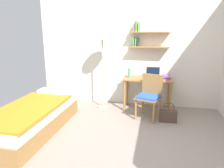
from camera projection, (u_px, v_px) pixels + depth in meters
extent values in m
plane|color=gray|center=(113.00, 145.00, 3.24)|extent=(5.28, 5.28, 0.00)
cube|color=silver|center=(131.00, 50.00, 4.84)|extent=(4.40, 0.05, 2.60)
cube|color=#9E703D|center=(150.00, 47.00, 4.60)|extent=(0.86, 0.22, 0.02)
cube|color=#4CA856|center=(134.00, 42.00, 4.68)|extent=(0.03, 0.13, 0.19)
cube|color=#4CA856|center=(136.00, 42.00, 4.68)|extent=(0.03, 0.13, 0.17)
cube|color=#333338|center=(138.00, 42.00, 4.66)|extent=(0.03, 0.15, 0.18)
cube|color=#9E703D|center=(150.00, 32.00, 4.53)|extent=(0.86, 0.22, 0.02)
cube|color=orange|center=(134.00, 28.00, 4.59)|extent=(0.02, 0.18, 0.16)
cube|color=#3384C6|center=(135.00, 26.00, 4.59)|extent=(0.03, 0.14, 0.22)
cube|color=gold|center=(137.00, 26.00, 4.59)|extent=(0.02, 0.13, 0.23)
cube|color=#4CA856|center=(139.00, 27.00, 4.57)|extent=(0.03, 0.15, 0.20)
cube|color=#9E703D|center=(33.00, 123.00, 3.68)|extent=(0.86, 2.06, 0.28)
cube|color=silver|center=(32.00, 112.00, 3.63)|extent=(0.82, 1.99, 0.16)
cube|color=orange|center=(27.00, 109.00, 3.49)|extent=(0.87, 1.69, 0.04)
cube|color=white|center=(53.00, 92.00, 4.36)|extent=(0.60, 0.28, 0.10)
cube|color=#9E703D|center=(148.00, 79.00, 4.59)|extent=(1.06, 0.51, 0.03)
cylinder|color=#9E703D|center=(124.00, 96.00, 4.58)|extent=(0.06, 0.06, 0.69)
cylinder|color=#9E703D|center=(170.00, 99.00, 4.38)|extent=(0.06, 0.06, 0.69)
cylinder|color=#9E703D|center=(127.00, 91.00, 4.97)|extent=(0.06, 0.06, 0.69)
cylinder|color=#9E703D|center=(169.00, 93.00, 4.78)|extent=(0.06, 0.06, 0.69)
cube|color=#9E703D|center=(148.00, 98.00, 4.14)|extent=(0.56, 0.54, 0.03)
cube|color=blue|center=(148.00, 97.00, 4.13)|extent=(0.51, 0.50, 0.04)
cube|color=#9E703D|center=(152.00, 84.00, 4.24)|extent=(0.41, 0.17, 0.40)
cylinder|color=#9E703D|center=(136.00, 110.00, 4.14)|extent=(0.04, 0.04, 0.42)
cylinder|color=#9E703D|center=(154.00, 113.00, 3.95)|extent=(0.04, 0.04, 0.42)
cylinder|color=#9E703D|center=(143.00, 104.00, 4.43)|extent=(0.04, 0.04, 0.42)
cylinder|color=#9E703D|center=(160.00, 108.00, 4.25)|extent=(0.04, 0.04, 0.42)
cylinder|color=#B2A893|center=(103.00, 107.00, 4.86)|extent=(0.24, 0.24, 0.02)
cylinder|color=#B2A893|center=(103.00, 74.00, 4.66)|extent=(0.03, 0.03, 1.53)
cone|color=silver|center=(102.00, 34.00, 4.45)|extent=(0.40, 0.40, 0.22)
cube|color=black|center=(153.00, 78.00, 4.58)|extent=(0.30, 0.24, 0.01)
cube|color=black|center=(153.00, 72.00, 4.64)|extent=(0.29, 0.07, 0.22)
cube|color=black|center=(153.00, 72.00, 4.63)|extent=(0.26, 0.06, 0.18)
cylinder|color=#42A87F|center=(129.00, 73.00, 4.62)|extent=(0.06, 0.06, 0.21)
cube|color=purple|center=(166.00, 78.00, 4.52)|extent=(0.21, 0.24, 0.02)
cube|color=#333338|center=(166.00, 77.00, 4.52)|extent=(0.15, 0.19, 0.02)
cube|color=silver|center=(166.00, 77.00, 4.50)|extent=(0.14, 0.19, 0.02)
cube|color=purple|center=(166.00, 76.00, 4.49)|extent=(0.18, 0.21, 0.02)
cube|color=#4C382D|center=(168.00, 116.00, 4.06)|extent=(0.33, 0.12, 0.23)
torus|color=#4C382D|center=(169.00, 108.00, 4.02)|extent=(0.23, 0.02, 0.23)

